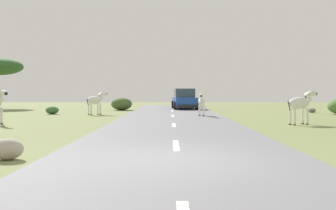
# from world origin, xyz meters

# --- Properties ---
(ground_plane) EXTENTS (90.00, 90.00, 0.00)m
(ground_plane) POSITION_xyz_m (0.00, 0.00, 0.00)
(ground_plane) COLOR olive
(road) EXTENTS (6.00, 64.00, 0.05)m
(road) POSITION_xyz_m (0.15, 0.00, 0.03)
(road) COLOR slate
(road) RESTS_ON ground_plane
(lane_markings) EXTENTS (0.16, 56.00, 0.01)m
(lane_markings) POSITION_xyz_m (0.15, -1.00, 0.05)
(lane_markings) COLOR silver
(lane_markings) RESTS_ON road
(zebra_0) EXTENTS (0.51, 1.49, 1.41)m
(zebra_0) POSITION_xyz_m (1.90, 14.14, 0.89)
(zebra_0) COLOR silver
(zebra_0) RESTS_ON road
(zebra_1) EXTENTS (1.30, 1.38, 1.59)m
(zebra_1) POSITION_xyz_m (-4.91, 15.87, 0.95)
(zebra_1) COLOR silver
(zebra_1) RESTS_ON ground_plane
(zebra_2) EXTENTS (1.63, 0.92, 1.63)m
(zebra_2) POSITION_xyz_m (5.97, 8.78, 0.97)
(zebra_2) COLOR silver
(zebra_2) RESTS_ON ground_plane
(car_0) EXTENTS (2.23, 4.44, 1.74)m
(car_0) POSITION_xyz_m (1.22, 23.26, 0.85)
(car_0) COLOR #1E479E
(car_0) RESTS_ON road
(car_1) EXTENTS (2.28, 4.46, 1.74)m
(car_1) POSITION_xyz_m (1.34, 28.85, 0.85)
(car_1) COLOR white
(car_1) RESTS_ON road
(bush_0) EXTENTS (0.87, 0.78, 0.52)m
(bush_0) POSITION_xyz_m (-8.03, 16.61, 0.26)
(bush_0) COLOR #386633
(bush_0) RESTS_ON ground_plane
(bush_3) EXTENTS (1.71, 1.54, 1.03)m
(bush_3) POSITION_xyz_m (-4.02, 21.86, 0.51)
(bush_3) COLOR #425B2D
(bush_3) RESTS_ON ground_plane
(rock_1) EXTENTS (0.56, 0.52, 0.34)m
(rock_1) POSITION_xyz_m (10.34, 18.52, 0.17)
(rock_1) COLOR gray
(rock_1) RESTS_ON ground_plane
(rock_2) EXTENTS (0.70, 0.51, 0.47)m
(rock_2) POSITION_xyz_m (-3.61, 0.18, 0.24)
(rock_2) COLOR #A89E8C
(rock_2) RESTS_ON ground_plane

